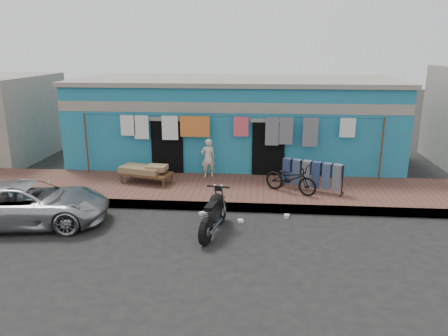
# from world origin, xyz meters

# --- Properties ---
(ground) EXTENTS (80.00, 80.00, 0.00)m
(ground) POSITION_xyz_m (0.00, 0.00, 0.00)
(ground) COLOR black
(ground) RESTS_ON ground
(sidewalk) EXTENTS (28.00, 3.00, 0.25)m
(sidewalk) POSITION_xyz_m (0.00, 3.00, 0.12)
(sidewalk) COLOR brown
(sidewalk) RESTS_ON ground
(curb) EXTENTS (28.00, 0.10, 0.25)m
(curb) POSITION_xyz_m (0.00, 1.55, 0.12)
(curb) COLOR gray
(curb) RESTS_ON ground
(building) EXTENTS (12.20, 5.20, 3.36)m
(building) POSITION_xyz_m (-0.00, 6.99, 1.69)
(building) COLOR teal
(building) RESTS_ON ground
(clothesline) EXTENTS (10.06, 0.06, 2.10)m
(clothesline) POSITION_xyz_m (-0.05, 4.25, 1.81)
(clothesline) COLOR brown
(clothesline) RESTS_ON sidewalk
(car) EXTENTS (4.43, 2.56, 1.18)m
(car) POSITION_xyz_m (-4.98, 0.15, 0.59)
(car) COLOR #AEAEB3
(car) RESTS_ON ground
(seated_person) EXTENTS (0.55, 0.45, 1.32)m
(seated_person) POSITION_xyz_m (-0.72, 4.06, 0.91)
(seated_person) COLOR beige
(seated_person) RESTS_ON sidewalk
(bicycle) EXTENTS (1.74, 1.36, 1.08)m
(bicycle) POSITION_xyz_m (1.97, 2.63, 0.79)
(bicycle) COLOR black
(bicycle) RESTS_ON sidewalk
(motorcycle) EXTENTS (1.16, 1.89, 1.09)m
(motorcycle) POSITION_xyz_m (-0.09, 0.01, 0.55)
(motorcycle) COLOR black
(motorcycle) RESTS_ON ground
(charpoy) EXTENTS (2.09, 1.61, 0.58)m
(charpoy) POSITION_xyz_m (-2.64, 3.22, 0.54)
(charpoy) COLOR brown
(charpoy) RESTS_ON sidewalk
(jeans_rack) EXTENTS (2.27, 1.83, 0.95)m
(jeans_rack) POSITION_xyz_m (2.62, 2.90, 0.73)
(jeans_rack) COLOR black
(jeans_rack) RESTS_ON sidewalk
(litter_a) EXTENTS (0.23, 0.22, 0.08)m
(litter_a) POSITION_xyz_m (-0.53, 1.20, 0.04)
(litter_a) COLOR silver
(litter_a) RESTS_ON ground
(litter_b) EXTENTS (0.16, 0.19, 0.09)m
(litter_b) POSITION_xyz_m (1.80, 1.20, 0.04)
(litter_b) COLOR silver
(litter_b) RESTS_ON ground
(litter_c) EXTENTS (0.18, 0.20, 0.07)m
(litter_c) POSITION_xyz_m (0.55, 0.76, 0.03)
(litter_c) COLOR silver
(litter_c) RESTS_ON ground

